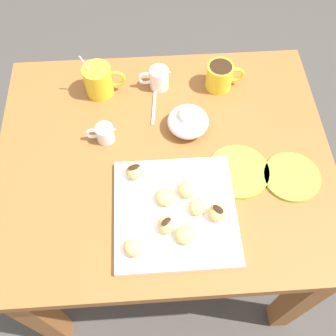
{
  "coord_description": "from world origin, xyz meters",
  "views": [
    {
      "loc": [
        -0.03,
        -0.62,
        1.68
      ],
      "look_at": [
        0.01,
        -0.06,
        0.73
      ],
      "focal_mm": 42.28,
      "sensor_mm": 36.0,
      "label": 1
    }
  ],
  "objects_px": {
    "dining_table": "(165,178)",
    "chocolate_sauce_pitcher": "(104,133)",
    "saucer_lime_right": "(292,177)",
    "beignet_3": "(135,171)",
    "coffee_mug_yellow_left": "(99,80)",
    "pastry_plate_square": "(175,212)",
    "beignet_7": "(186,235)",
    "beignet_0": "(133,248)",
    "cream_pitcher_white": "(158,78)",
    "beignet_5": "(217,212)",
    "beignet_2": "(165,197)",
    "coffee_mug_yellow_right": "(220,76)",
    "ice_cream_bowl": "(188,120)",
    "beignet_4": "(186,189)",
    "beignet_6": "(197,207)",
    "beignet_1": "(166,225)",
    "saucer_lime_left": "(238,171)"
  },
  "relations": [
    {
      "from": "beignet_7",
      "to": "beignet_2",
      "type": "bearing_deg",
      "value": 112.3
    },
    {
      "from": "beignet_0",
      "to": "beignet_7",
      "type": "xyz_separation_m",
      "value": [
        0.13,
        0.03,
        0.0
      ]
    },
    {
      "from": "beignet_2",
      "to": "beignet_4",
      "type": "bearing_deg",
      "value": 17.83
    },
    {
      "from": "cream_pitcher_white",
      "to": "ice_cream_bowl",
      "type": "xyz_separation_m",
      "value": [
        0.08,
        -0.18,
        -0.0
      ]
    },
    {
      "from": "ice_cream_bowl",
      "to": "beignet_0",
      "type": "bearing_deg",
      "value": -114.31
    },
    {
      "from": "pastry_plate_square",
      "to": "coffee_mug_yellow_right",
      "type": "distance_m",
      "value": 0.48
    },
    {
      "from": "cream_pitcher_white",
      "to": "beignet_4",
      "type": "height_order",
      "value": "cream_pitcher_white"
    },
    {
      "from": "coffee_mug_yellow_left",
      "to": "chocolate_sauce_pitcher",
      "type": "height_order",
      "value": "coffee_mug_yellow_left"
    },
    {
      "from": "saucer_lime_right",
      "to": "beignet_3",
      "type": "height_order",
      "value": "beignet_3"
    },
    {
      "from": "saucer_lime_right",
      "to": "ice_cream_bowl",
      "type": "bearing_deg",
      "value": 145.42
    },
    {
      "from": "beignet_1",
      "to": "beignet_4",
      "type": "height_order",
      "value": "beignet_1"
    },
    {
      "from": "coffee_mug_yellow_left",
      "to": "beignet_7",
      "type": "height_order",
      "value": "coffee_mug_yellow_left"
    },
    {
      "from": "coffee_mug_yellow_left",
      "to": "pastry_plate_square",
      "type": "bearing_deg",
      "value": -65.06
    },
    {
      "from": "coffee_mug_yellow_right",
      "to": "ice_cream_bowl",
      "type": "xyz_separation_m",
      "value": [
        -0.12,
        -0.16,
        -0.01
      ]
    },
    {
      "from": "coffee_mug_yellow_left",
      "to": "beignet_4",
      "type": "bearing_deg",
      "value": -58.57
    },
    {
      "from": "beignet_3",
      "to": "saucer_lime_right",
      "type": "bearing_deg",
      "value": -3.8
    },
    {
      "from": "coffee_mug_yellow_left",
      "to": "cream_pitcher_white",
      "type": "distance_m",
      "value": 0.18
    },
    {
      "from": "coffee_mug_yellow_right",
      "to": "cream_pitcher_white",
      "type": "distance_m",
      "value": 0.2
    },
    {
      "from": "beignet_2",
      "to": "coffee_mug_yellow_right",
      "type": "bearing_deg",
      "value": 64.02
    },
    {
      "from": "coffee_mug_yellow_left",
      "to": "beignet_3",
      "type": "xyz_separation_m",
      "value": [
        0.1,
        -0.33,
        -0.02
      ]
    },
    {
      "from": "cream_pitcher_white",
      "to": "coffee_mug_yellow_right",
      "type": "bearing_deg",
      "value": -3.0
    },
    {
      "from": "beignet_6",
      "to": "coffee_mug_yellow_left",
      "type": "bearing_deg",
      "value": 120.76
    },
    {
      "from": "pastry_plate_square",
      "to": "cream_pitcher_white",
      "type": "relative_size",
      "value": 3.05
    },
    {
      "from": "saucer_lime_right",
      "to": "beignet_6",
      "type": "distance_m",
      "value": 0.29
    },
    {
      "from": "dining_table",
      "to": "chocolate_sauce_pitcher",
      "type": "relative_size",
      "value": 10.58
    },
    {
      "from": "chocolate_sauce_pitcher",
      "to": "beignet_3",
      "type": "bearing_deg",
      "value": -58.17
    },
    {
      "from": "dining_table",
      "to": "chocolate_sauce_pitcher",
      "type": "height_order",
      "value": "chocolate_sauce_pitcher"
    },
    {
      "from": "cream_pitcher_white",
      "to": "beignet_6",
      "type": "distance_m",
      "value": 0.46
    },
    {
      "from": "dining_table",
      "to": "saucer_lime_right",
      "type": "bearing_deg",
      "value": -15.5
    },
    {
      "from": "saucer_lime_left",
      "to": "beignet_3",
      "type": "distance_m",
      "value": 0.29
    },
    {
      "from": "chocolate_sauce_pitcher",
      "to": "beignet_5",
      "type": "bearing_deg",
      "value": -42.94
    },
    {
      "from": "beignet_2",
      "to": "beignet_4",
      "type": "height_order",
      "value": "beignet_2"
    },
    {
      "from": "ice_cream_bowl",
      "to": "saucer_lime_right",
      "type": "bearing_deg",
      "value": -34.58
    },
    {
      "from": "pastry_plate_square",
      "to": "beignet_6",
      "type": "distance_m",
      "value": 0.06
    },
    {
      "from": "beignet_5",
      "to": "saucer_lime_right",
      "type": "bearing_deg",
      "value": 25.52
    },
    {
      "from": "saucer_lime_right",
      "to": "beignet_3",
      "type": "bearing_deg",
      "value": 176.2
    },
    {
      "from": "beignet_0",
      "to": "beignet_5",
      "type": "bearing_deg",
      "value": 19.95
    },
    {
      "from": "pastry_plate_square",
      "to": "chocolate_sauce_pitcher",
      "type": "bearing_deg",
      "value": 126.6
    },
    {
      "from": "chocolate_sauce_pitcher",
      "to": "beignet_7",
      "type": "height_order",
      "value": "chocolate_sauce_pitcher"
    },
    {
      "from": "saucer_lime_right",
      "to": "beignet_7",
      "type": "xyz_separation_m",
      "value": [
        -0.31,
        -0.16,
        0.03
      ]
    },
    {
      "from": "cream_pitcher_white",
      "to": "beignet_4",
      "type": "bearing_deg",
      "value": -82.15
    },
    {
      "from": "coffee_mug_yellow_right",
      "to": "beignet_5",
      "type": "bearing_deg",
      "value": -98.34
    },
    {
      "from": "dining_table",
      "to": "beignet_7",
      "type": "bearing_deg",
      "value": -81.48
    },
    {
      "from": "ice_cream_bowl",
      "to": "coffee_mug_yellow_right",
      "type": "bearing_deg",
      "value": 54.75
    },
    {
      "from": "chocolate_sauce_pitcher",
      "to": "beignet_5",
      "type": "distance_m",
      "value": 0.4
    },
    {
      "from": "beignet_1",
      "to": "beignet_4",
      "type": "relative_size",
      "value": 0.91
    },
    {
      "from": "pastry_plate_square",
      "to": "cream_pitcher_white",
      "type": "bearing_deg",
      "value": 92.87
    },
    {
      "from": "coffee_mug_yellow_right",
      "to": "beignet_4",
      "type": "xyz_separation_m",
      "value": [
        -0.14,
        -0.39,
        -0.01
      ]
    },
    {
      "from": "beignet_0",
      "to": "beignet_7",
      "type": "relative_size",
      "value": 0.94
    },
    {
      "from": "dining_table",
      "to": "beignet_0",
      "type": "height_order",
      "value": "beignet_0"
    }
  ]
}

